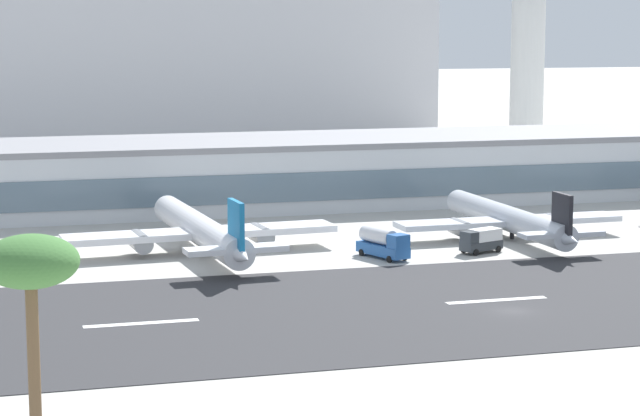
{
  "coord_description": "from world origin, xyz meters",
  "views": [
    {
      "loc": [
        -54.95,
        -118.76,
        30.72
      ],
      "look_at": [
        -9.89,
        41.97,
        5.71
      ],
      "focal_mm": 68.53,
      "sensor_mm": 36.0,
      "label": 1
    }
  ],
  "objects_px": {
    "service_fuel_truck_2": "(383,243)",
    "control_tower": "(528,35)",
    "palm_tree_2": "(31,270)",
    "service_box_truck_1": "(481,240)",
    "airliner_blue_tail_gate_1": "(203,232)",
    "airliner_black_tail_gate_2": "(512,220)",
    "terminal_building": "(282,171)",
    "distant_hotel_block": "(158,49)"
  },
  "relations": [
    {
      "from": "service_fuel_truck_2",
      "to": "control_tower",
      "type": "bearing_deg",
      "value": 126.13
    },
    {
      "from": "service_fuel_truck_2",
      "to": "palm_tree_2",
      "type": "xyz_separation_m",
      "value": [
        -48.48,
        -73.99,
        13.39
      ]
    },
    {
      "from": "service_box_truck_1",
      "to": "service_fuel_truck_2",
      "type": "distance_m",
      "value": 14.13
    },
    {
      "from": "control_tower",
      "to": "airliner_blue_tail_gate_1",
      "type": "height_order",
      "value": "control_tower"
    },
    {
      "from": "control_tower",
      "to": "airliner_black_tail_gate_2",
      "type": "height_order",
      "value": "control_tower"
    },
    {
      "from": "terminal_building",
      "to": "service_fuel_truck_2",
      "type": "relative_size",
      "value": 24.71
    },
    {
      "from": "terminal_building",
      "to": "airliner_black_tail_gate_2",
      "type": "bearing_deg",
      "value": -61.45
    },
    {
      "from": "distant_hotel_block",
      "to": "service_fuel_truck_2",
      "type": "distance_m",
      "value": 177.35
    },
    {
      "from": "distant_hotel_block",
      "to": "palm_tree_2",
      "type": "height_order",
      "value": "distant_hotel_block"
    },
    {
      "from": "airliner_blue_tail_gate_1",
      "to": "palm_tree_2",
      "type": "xyz_separation_m",
      "value": [
        -25.9,
        -83.62,
        12.37
      ]
    },
    {
      "from": "control_tower",
      "to": "distant_hotel_block",
      "type": "height_order",
      "value": "distant_hotel_block"
    },
    {
      "from": "control_tower",
      "to": "service_box_truck_1",
      "type": "distance_m",
      "value": 119.04
    },
    {
      "from": "terminal_building",
      "to": "service_box_truck_1",
      "type": "bearing_deg",
      "value": -74.03
    },
    {
      "from": "airliner_blue_tail_gate_1",
      "to": "airliner_black_tail_gate_2",
      "type": "height_order",
      "value": "airliner_blue_tail_gate_1"
    },
    {
      "from": "terminal_building",
      "to": "service_box_truck_1",
      "type": "xyz_separation_m",
      "value": [
        15.01,
        -52.43,
        -3.95
      ]
    },
    {
      "from": "service_box_truck_1",
      "to": "palm_tree_2",
      "type": "height_order",
      "value": "palm_tree_2"
    },
    {
      "from": "airliner_blue_tail_gate_1",
      "to": "terminal_building",
      "type": "bearing_deg",
      "value": -30.82
    },
    {
      "from": "service_box_truck_1",
      "to": "palm_tree_2",
      "type": "distance_m",
      "value": 97.92
    },
    {
      "from": "airliner_blue_tail_gate_1",
      "to": "service_fuel_truck_2",
      "type": "xyz_separation_m",
      "value": [
        22.57,
        -9.64,
        -1.02
      ]
    },
    {
      "from": "airliner_black_tail_gate_2",
      "to": "palm_tree_2",
      "type": "distance_m",
      "value": 110.16
    },
    {
      "from": "service_box_truck_1",
      "to": "airliner_blue_tail_gate_1",
      "type": "bearing_deg",
      "value": -34.95
    },
    {
      "from": "airliner_blue_tail_gate_1",
      "to": "service_box_truck_1",
      "type": "relative_size",
      "value": 7.1
    },
    {
      "from": "terminal_building",
      "to": "service_fuel_truck_2",
      "type": "distance_m",
      "value": 52.64
    },
    {
      "from": "service_box_truck_1",
      "to": "palm_tree_2",
      "type": "relative_size",
      "value": 0.36
    },
    {
      "from": "airliner_blue_tail_gate_1",
      "to": "airliner_black_tail_gate_2",
      "type": "distance_m",
      "value": 45.31
    },
    {
      "from": "airliner_blue_tail_gate_1",
      "to": "airliner_black_tail_gate_2",
      "type": "bearing_deg",
      "value": -94.64
    },
    {
      "from": "airliner_black_tail_gate_2",
      "to": "service_fuel_truck_2",
      "type": "relative_size",
      "value": 4.68
    },
    {
      "from": "service_fuel_truck_2",
      "to": "terminal_building",
      "type": "bearing_deg",
      "value": 160.91
    },
    {
      "from": "control_tower",
      "to": "palm_tree_2",
      "type": "relative_size",
      "value": 2.6
    },
    {
      "from": "distant_hotel_block",
      "to": "service_box_truck_1",
      "type": "bearing_deg",
      "value": -84.02
    },
    {
      "from": "airliner_black_tail_gate_2",
      "to": "palm_tree_2",
      "type": "relative_size",
      "value": 2.35
    },
    {
      "from": "control_tower",
      "to": "palm_tree_2",
      "type": "height_order",
      "value": "control_tower"
    },
    {
      "from": "control_tower",
      "to": "distant_hotel_block",
      "type": "distance_m",
      "value": 103.58
    },
    {
      "from": "distant_hotel_block",
      "to": "airliner_black_tail_gate_2",
      "type": "xyz_separation_m",
      "value": [
        27.01,
        -166.76,
        -21.69
      ]
    },
    {
      "from": "control_tower",
      "to": "service_fuel_truck_2",
      "type": "bearing_deg",
      "value": -123.83
    },
    {
      "from": "airliner_black_tail_gate_2",
      "to": "palm_tree_2",
      "type": "bearing_deg",
      "value": 138.32
    },
    {
      "from": "airliner_black_tail_gate_2",
      "to": "palm_tree_2",
      "type": "xyz_separation_m",
      "value": [
        -71.21,
        -83.1,
        12.66
      ]
    },
    {
      "from": "service_fuel_truck_2",
      "to": "distant_hotel_block",
      "type": "bearing_deg",
      "value": 161.35
    },
    {
      "from": "control_tower",
      "to": "distant_hotel_block",
      "type": "bearing_deg",
      "value": 134.8
    },
    {
      "from": "airliner_black_tail_gate_2",
      "to": "service_box_truck_1",
      "type": "height_order",
      "value": "airliner_black_tail_gate_2"
    },
    {
      "from": "terminal_building",
      "to": "control_tower",
      "type": "xyz_separation_m",
      "value": [
        69.53,
        49.93,
        22.84
      ]
    },
    {
      "from": "control_tower",
      "to": "airliner_blue_tail_gate_1",
      "type": "bearing_deg",
      "value": -134.51
    }
  ]
}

